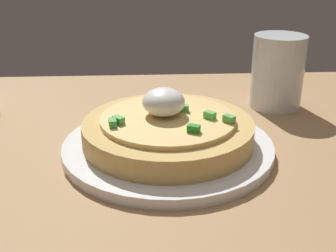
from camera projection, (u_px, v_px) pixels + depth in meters
dining_table at (142, 214)px, 40.08cm from camera, size 90.94×85.39×2.83cm
plate at (168, 146)px, 49.22cm from camera, size 24.71×24.71×1.21cm
pizza at (168, 128)px, 48.33cm from camera, size 19.89×19.89×6.38cm
cup_near at (277, 74)px, 61.33cm from camera, size 7.63×7.63×10.78cm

